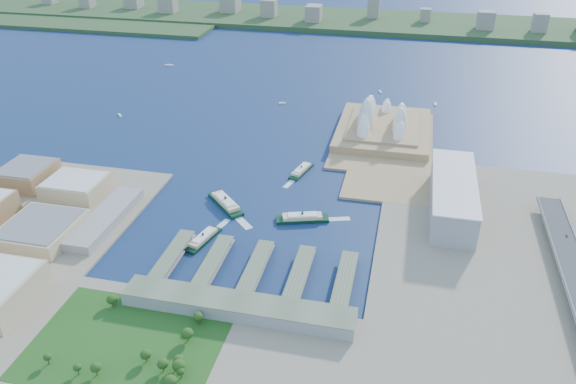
% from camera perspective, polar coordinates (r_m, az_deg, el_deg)
% --- Properties ---
extents(ground, '(3000.00, 3000.00, 0.00)m').
position_cam_1_polar(ground, '(596.88, -2.61, -3.72)').
color(ground, '#101F4C').
rests_on(ground, ground).
extents(south_land, '(720.00, 180.00, 3.00)m').
position_cam_1_polar(south_land, '(444.19, -10.08, -18.05)').
color(south_land, gray).
rests_on(south_land, ground).
extents(east_land, '(240.00, 500.00, 3.00)m').
position_cam_1_polar(east_land, '(548.73, 21.18, -9.17)').
color(east_land, gray).
rests_on(east_land, ground).
extents(peninsula, '(135.00, 220.00, 3.00)m').
position_cam_1_polar(peninsula, '(809.33, 9.69, 5.32)').
color(peninsula, '#9F7F57').
rests_on(peninsula, ground).
extents(far_shore, '(2200.00, 260.00, 12.00)m').
position_cam_1_polar(far_shore, '(1501.96, 7.65, 16.81)').
color(far_shore, '#2D4926').
rests_on(far_shore, ground).
extents(opera_house, '(134.00, 180.00, 58.00)m').
position_cam_1_polar(opera_house, '(816.34, 9.80, 7.85)').
color(opera_house, white).
rests_on(opera_house, peninsula).
extents(toaster_building, '(45.00, 155.00, 35.00)m').
position_cam_1_polar(toaster_building, '(641.09, 16.38, -0.35)').
color(toaster_building, gray).
rests_on(toaster_building, east_land).
extents(west_buildings, '(200.00, 280.00, 27.00)m').
position_cam_1_polar(west_buildings, '(644.04, -26.44, -2.71)').
color(west_buildings, '#936F49').
rests_on(west_buildings, west_land).
extents(ferry_wharves, '(184.00, 90.00, 9.30)m').
position_cam_1_polar(ferry_wharves, '(532.03, -3.28, -7.78)').
color(ferry_wharves, '#57634A').
rests_on(ferry_wharves, ground).
extents(terminal_building, '(200.00, 28.00, 12.00)m').
position_cam_1_polar(terminal_building, '(484.66, -5.14, -11.54)').
color(terminal_building, gray).
rests_on(terminal_building, south_land).
extents(park, '(150.00, 110.00, 16.00)m').
position_cam_1_polar(park, '(471.84, -16.22, -13.89)').
color(park, '#194714').
rests_on(park, south_land).
extents(far_skyline, '(1900.00, 140.00, 55.00)m').
position_cam_1_polar(far_skyline, '(1475.66, 7.65, 17.92)').
color(far_skyline, gray).
rests_on(far_skyline, far_shore).
extents(ferry_a, '(54.40, 54.80, 11.64)m').
position_cam_1_polar(ferry_a, '(637.61, -6.37, -0.93)').
color(ferry_a, black).
rests_on(ferry_a, ground).
extents(ferry_b, '(24.13, 50.42, 9.24)m').
position_cam_1_polar(ferry_b, '(706.57, 1.36, 2.34)').
color(ferry_b, black).
rests_on(ferry_b, ground).
extents(ferry_c, '(24.63, 51.77, 9.49)m').
position_cam_1_polar(ferry_c, '(580.51, -8.62, -4.55)').
color(ferry_c, black).
rests_on(ferry_c, ground).
extents(ferry_d, '(58.37, 30.73, 10.71)m').
position_cam_1_polar(ferry_d, '(606.94, 1.46, -2.48)').
color(ferry_d, black).
rests_on(ferry_d, ground).
extents(boat_a, '(11.46, 12.67, 2.64)m').
position_cam_1_polar(boat_a, '(921.88, -16.72, 7.50)').
color(boat_a, white).
rests_on(boat_a, ground).
extents(boat_b, '(11.37, 7.57, 2.90)m').
position_cam_1_polar(boat_b, '(933.62, -0.59, 9.04)').
color(boat_b, white).
rests_on(boat_b, ground).
extents(boat_c, '(4.14, 13.44, 3.01)m').
position_cam_1_polar(boat_c, '(959.41, 14.75, 8.64)').
color(boat_c, white).
rests_on(boat_c, ground).
extents(boat_d, '(17.09, 5.62, 2.83)m').
position_cam_1_polar(boat_d, '(1161.67, -11.99, 12.52)').
color(boat_d, white).
rests_on(boat_d, ground).
extents(boat_e, '(6.97, 12.46, 2.92)m').
position_cam_1_polar(boat_e, '(999.62, 9.36, 10.04)').
color(boat_e, white).
rests_on(boat_e, ground).
extents(car_c, '(1.68, 4.13, 1.20)m').
position_cam_1_polar(car_c, '(621.28, 26.46, -4.02)').
color(car_c, slate).
rests_on(car_c, expressway).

